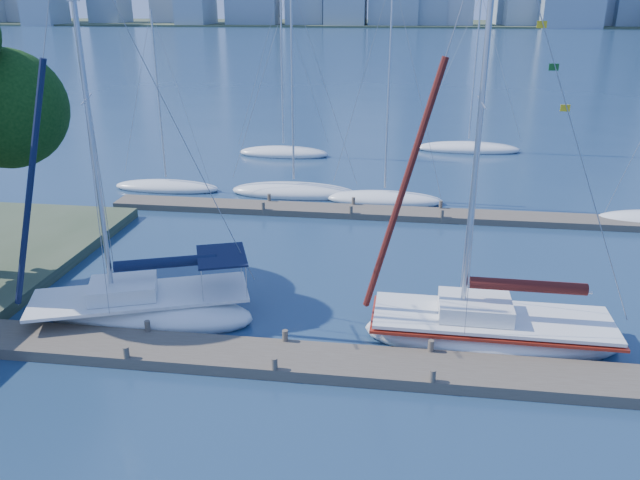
# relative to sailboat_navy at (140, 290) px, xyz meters

# --- Properties ---
(ground) EXTENTS (700.00, 700.00, 0.00)m
(ground) POSITION_rel_sailboat_navy_xyz_m (5.89, -2.51, -1.18)
(ground) COLOR #172F4B
(ground) RESTS_ON ground
(near_dock) EXTENTS (26.00, 2.00, 0.40)m
(near_dock) POSITION_rel_sailboat_navy_xyz_m (5.89, -2.51, -0.98)
(near_dock) COLOR brown
(near_dock) RESTS_ON ground
(far_dock) EXTENTS (30.00, 1.80, 0.36)m
(far_dock) POSITION_rel_sailboat_navy_xyz_m (7.89, 13.49, -1.00)
(far_dock) COLOR brown
(far_dock) RESTS_ON ground
(far_shore) EXTENTS (800.00, 100.00, 1.50)m
(far_shore) POSITION_rel_sailboat_navy_xyz_m (5.89, 317.49, -1.18)
(far_shore) COLOR #38472D
(far_shore) RESTS_ON ground
(sailboat_navy) EXTENTS (9.12, 5.63, 15.01)m
(sailboat_navy) POSITION_rel_sailboat_navy_xyz_m (0.00, 0.00, 0.00)
(sailboat_navy) COLOR white
(sailboat_navy) RESTS_ON ground
(sailboat_maroon) EXTENTS (8.99, 3.05, 15.21)m
(sailboat_maroon) POSITION_rel_sailboat_navy_xyz_m (13.02, -0.03, -0.01)
(sailboat_maroon) COLOR white
(sailboat_maroon) RESTS_ON ground
(bg_boat_0) EXTENTS (7.15, 3.99, 11.28)m
(bg_boat_0) POSITION_rel_sailboat_navy_xyz_m (-5.41, 16.81, -0.96)
(bg_boat_0) COLOR white
(bg_boat_0) RESTS_ON ground
(bg_boat_1) EXTENTS (8.07, 2.85, 12.83)m
(bg_boat_1) POSITION_rel_sailboat_navy_xyz_m (2.94, 16.77, -0.91)
(bg_boat_1) COLOR white
(bg_boat_1) RESTS_ON ground
(bg_boat_2) EXTENTS (7.29, 4.50, 13.23)m
(bg_boat_2) POSITION_rel_sailboat_navy_xyz_m (8.63, 16.05, -0.93)
(bg_boat_2) COLOR white
(bg_boat_2) RESTS_ON ground
(bg_boat_6) EXTENTS (7.29, 3.06, 12.52)m
(bg_boat_6) POSITION_rel_sailboat_navy_xyz_m (0.26, 27.17, -0.92)
(bg_boat_6) COLOR white
(bg_boat_6) RESTS_ON ground
(bg_boat_7) EXTENTS (8.46, 3.12, 12.27)m
(bg_boat_7) POSITION_rel_sailboat_navy_xyz_m (14.80, 30.73, -0.92)
(bg_boat_7) COLOR white
(bg_boat_7) RESTS_ON ground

